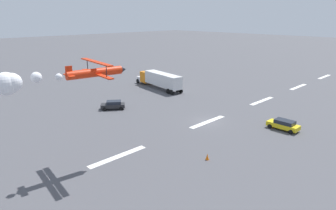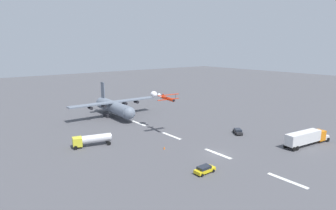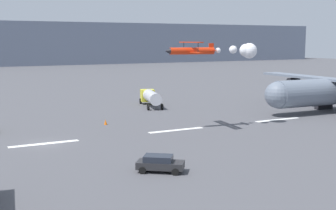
# 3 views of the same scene
# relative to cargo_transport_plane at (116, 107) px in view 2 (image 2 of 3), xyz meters

# --- Properties ---
(ground_plane) EXTENTS (440.00, 440.00, 0.00)m
(ground_plane) POSITION_rel_cargo_transport_plane_xyz_m (-46.43, -1.99, -3.57)
(ground_plane) COLOR #4C4C51
(ground_plane) RESTS_ON ground
(runway_stripe_3) EXTENTS (8.00, 0.90, 0.01)m
(runway_stripe_3) POSITION_rel_cargo_transport_plane_xyz_m (-63.72, -1.99, -3.56)
(runway_stripe_3) COLOR white
(runway_stripe_3) RESTS_ON ground
(runway_stripe_4) EXTENTS (8.00, 0.90, 0.01)m
(runway_stripe_4) POSITION_rel_cargo_transport_plane_xyz_m (-46.43, -1.99, -3.56)
(runway_stripe_4) COLOR white
(runway_stripe_4) RESTS_ON ground
(runway_stripe_5) EXTENTS (8.00, 0.90, 0.01)m
(runway_stripe_5) POSITION_rel_cargo_transport_plane_xyz_m (-29.13, -1.99, -3.56)
(runway_stripe_5) COLOR white
(runway_stripe_5) RESTS_ON ground
(runway_stripe_6) EXTENTS (8.00, 0.90, 0.01)m
(runway_stripe_6) POSITION_rel_cargo_transport_plane_xyz_m (-11.84, -1.99, -3.56)
(runway_stripe_6) COLOR white
(runway_stripe_6) RESTS_ON ground
(runway_stripe_7) EXTENTS (8.00, 0.90, 0.01)m
(runway_stripe_7) POSITION_rel_cargo_transport_plane_xyz_m (5.46, -1.99, -3.56)
(runway_stripe_7) COLOR white
(runway_stripe_7) RESTS_ON ground
(cargo_transport_plane) EXTENTS (24.44, 32.82, 11.58)m
(cargo_transport_plane) POSITION_rel_cargo_transport_plane_xyz_m (0.00, 0.00, 0.00)
(cargo_transport_plane) COLOR slate
(cargo_transport_plane) RESTS_ON ground
(stunt_biplane_red) EXTENTS (13.26, 6.87, 2.29)m
(stunt_biplane_red) POSITION_rel_cargo_transport_plane_xyz_m (-21.41, -3.10, 6.85)
(stunt_biplane_red) COLOR red
(semi_truck_orange) EXTENTS (5.06, 15.44, 3.70)m
(semi_truck_orange) POSITION_rel_cargo_transport_plane_xyz_m (-56.56, -24.12, -1.43)
(semi_truck_orange) COLOR silver
(semi_truck_orange) RESTS_ON ground
(fuel_tanker_truck) EXTENTS (5.01, 9.79, 2.90)m
(fuel_tanker_truck) POSITION_rel_cargo_transport_plane_xyz_m (-22.84, 19.12, -1.82)
(fuel_tanker_truck) COLOR yellow
(fuel_tanker_truck) RESTS_ON ground
(followme_car_yellow) EXTENTS (4.47, 3.96, 1.52)m
(followme_car_yellow) POSITION_rel_cargo_transport_plane_xyz_m (-39.67, -18.22, -2.76)
(followme_car_yellow) COLOR #262628
(followme_car_yellow) RESTS_ON ground
(airport_staff_sedan) EXTENTS (2.03, 4.57, 1.52)m
(airport_staff_sedan) POSITION_rel_cargo_transport_plane_xyz_m (-51.73, 7.96, -2.75)
(airport_staff_sedan) COLOR yellow
(airport_staff_sedan) RESTS_ON ground
(traffic_cone_near) EXTENTS (0.44, 0.44, 0.75)m
(traffic_cone_near) POSITION_rel_cargo_transport_plane_xyz_m (-51.30, 6.45, -3.19)
(traffic_cone_near) COLOR orange
(traffic_cone_near) RESTS_ON ground
(traffic_cone_far) EXTENTS (0.44, 0.44, 0.75)m
(traffic_cone_far) POSITION_rel_cargo_transport_plane_xyz_m (-36.09, 6.05, -3.19)
(traffic_cone_far) COLOR orange
(traffic_cone_far) RESTS_ON ground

